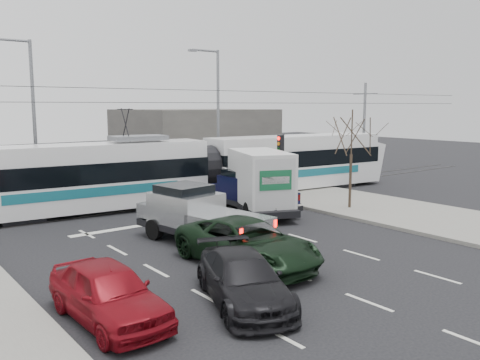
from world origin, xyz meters
TOP-DOWN VIEW (x-y plane):
  - ground at (0.00, 0.00)m, footprint 120.00×120.00m
  - sidewalk_right at (9.00, 0.00)m, footprint 6.00×60.00m
  - rails at (0.00, 10.00)m, footprint 60.00×1.60m
  - building_right at (12.00, 24.00)m, footprint 12.00×10.00m
  - bare_tree at (7.60, 2.50)m, footprint 2.40×2.40m
  - traffic_signal at (6.47, 6.50)m, footprint 0.44×0.44m
  - street_lamp_near at (7.31, 14.00)m, footprint 2.38×0.25m
  - street_lamp_far at (-4.19, 16.00)m, footprint 2.38×0.25m
  - catenary at (0.00, 10.00)m, footprint 60.00×0.20m
  - tram at (3.29, 9.47)m, footprint 25.40×4.99m
  - silver_pickup at (-1.97, 2.13)m, footprint 3.01×6.33m
  - box_truck at (3.39, 4.91)m, footprint 4.36×6.67m
  - navy_pickup at (3.19, 5.20)m, footprint 2.04×5.04m
  - green_car at (-2.31, -1.41)m, footprint 2.74×5.67m
  - red_car at (-7.81, -2.75)m, footprint 1.89×4.42m
  - dark_car at (-4.44, -3.91)m, footprint 3.43×5.00m

SIDE VIEW (x-z plane):
  - ground at x=0.00m, z-range 0.00..0.00m
  - rails at x=0.00m, z-range 0.00..0.03m
  - sidewalk_right at x=9.00m, z-range 0.00..0.15m
  - dark_car at x=-4.44m, z-range 0.00..1.35m
  - red_car at x=-7.81m, z-range 0.00..1.49m
  - green_car at x=-2.31m, z-range 0.00..1.56m
  - navy_pickup at x=3.19m, z-range -0.01..2.09m
  - silver_pickup at x=-1.97m, z-range -0.01..2.20m
  - box_truck at x=3.39m, z-range -0.02..3.14m
  - tram at x=3.29m, z-range -0.75..4.41m
  - building_right at x=12.00m, z-range 0.00..5.00m
  - traffic_signal at x=6.47m, z-range 0.94..4.54m
  - bare_tree at x=7.60m, z-range 1.29..6.29m
  - catenary at x=0.00m, z-range 0.38..7.38m
  - street_lamp_near at x=7.31m, z-range 0.61..9.61m
  - street_lamp_far at x=-4.19m, z-range 0.61..9.61m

